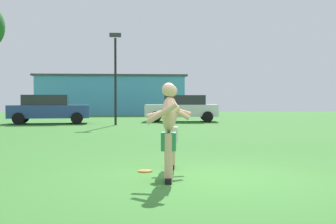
{
  "coord_description": "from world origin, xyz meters",
  "views": [
    {
      "loc": [
        -1.33,
        -7.74,
        1.37
      ],
      "look_at": [
        -0.57,
        0.96,
        1.11
      ],
      "focal_mm": 49.13,
      "sensor_mm": 36.0,
      "label": 1
    }
  ],
  "objects": [
    {
      "name": "lamp_post",
      "position": [
        -1.97,
        16.23,
        2.99
      ],
      "size": [
        0.6,
        0.24,
        4.76
      ],
      "color": "black",
      "rests_on": "ground_plane"
    },
    {
      "name": "car_blue_far_end",
      "position": [
        -5.69,
        17.9,
        0.82
      ],
      "size": [
        4.43,
        2.31,
        1.58
      ],
      "color": "#2D478C",
      "rests_on": "ground_plane"
    },
    {
      "name": "ground_plane",
      "position": [
        0.0,
        0.0,
        0.0
      ],
      "size": [
        80.0,
        80.0,
        0.0
      ],
      "primitive_type": "plane",
      "color": "#38752D"
    },
    {
      "name": "player_in_gray",
      "position": [
        -0.47,
        1.21,
        0.86
      ],
      "size": [
        0.61,
        0.61,
        1.63
      ],
      "color": "black",
      "rests_on": "ground_plane"
    },
    {
      "name": "outbuilding_behind_lot",
      "position": [
        -2.77,
        32.4,
        1.7
      ],
      "size": [
        12.72,
        5.07,
        3.39
      ],
      "color": "#4C9ED1",
      "rests_on": "ground_plane"
    },
    {
      "name": "frisbee",
      "position": [
        -1.01,
        0.83,
        0.01
      ],
      "size": [
        0.27,
        0.27,
        0.03
      ],
      "primitive_type": "cylinder",
      "color": "orange",
      "rests_on": "ground_plane"
    },
    {
      "name": "car_white_near_post",
      "position": [
        1.9,
        19.5,
        0.82
      ],
      "size": [
        4.46,
        2.37,
        1.58
      ],
      "color": "white",
      "rests_on": "ground_plane"
    },
    {
      "name": "player_near",
      "position": [
        -0.67,
        -0.24,
        0.85
      ],
      "size": [
        0.6,
        0.61,
        1.63
      ],
      "color": "black",
      "rests_on": "ground_plane"
    }
  ]
}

